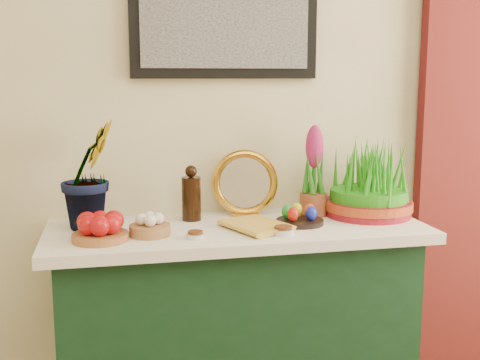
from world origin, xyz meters
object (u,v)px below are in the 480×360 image
sideboard (237,342)px  mirror (245,184)px  hyacinth_green (89,157)px  book (236,228)px  wheatgrass_sabzeh (369,184)px

sideboard → mirror: 0.62m
hyacinth_green → book: 0.59m
sideboard → mirror: size_ratio=4.81×
sideboard → book: book is taller
sideboard → wheatgrass_sabzeh: (0.54, 0.05, 0.59)m
sideboard → book: (-0.03, -0.11, 0.48)m
book → wheatgrass_sabzeh: bearing=-7.9°
mirror → book: 0.30m
book → wheatgrass_sabzeh: (0.57, 0.16, 0.11)m
hyacinth_green → mirror: bearing=-37.4°
sideboard → book: bearing=-104.5°
wheatgrass_sabzeh → book: bearing=-164.6°
sideboard → book: 0.49m
sideboard → wheatgrass_sabzeh: 0.81m
sideboard → wheatgrass_sabzeh: size_ratio=3.71×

